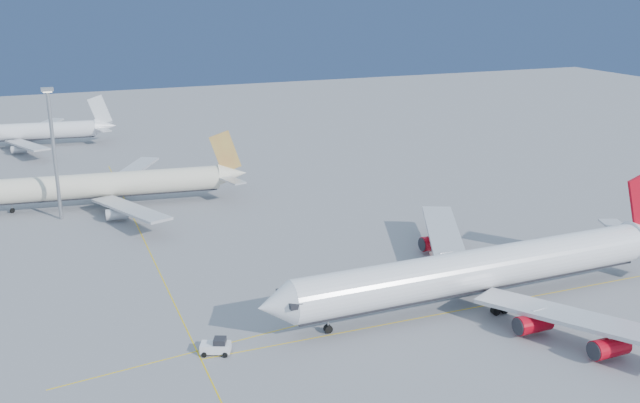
# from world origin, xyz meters

# --- Properties ---
(ground) EXTENTS (500.00, 500.00, 0.00)m
(ground) POSITION_xyz_m (0.00, 0.00, 0.00)
(ground) COLOR slate
(ground) RESTS_ON ground
(taxiway_lines) EXTENTS (118.86, 140.00, 0.02)m
(taxiway_lines) POSITION_xyz_m (-14.71, 6.34, 0.01)
(taxiway_lines) COLOR yellow
(taxiway_lines) RESTS_ON ground
(airliner_virgin) EXTENTS (74.46, 67.00, 18.40)m
(airliner_virgin) POSITION_xyz_m (5.60, -12.70, 5.55)
(airliner_virgin) COLOR white
(airliner_virgin) RESTS_ON ground
(airliner_etihad) EXTENTS (60.82, 55.85, 15.87)m
(airliner_etihad) POSITION_xyz_m (-42.51, 61.85, 4.83)
(airliner_etihad) COLOR beige
(airliner_etihad) RESTS_ON ground
(airliner_third) EXTENTS (56.41, 51.65, 15.13)m
(airliner_third) POSITION_xyz_m (-61.70, 135.19, 4.58)
(airliner_third) COLOR white
(airliner_third) RESTS_ON ground
(pushback_tug) EXTENTS (4.49, 3.65, 2.26)m
(pushback_tug) POSITION_xyz_m (-37.64, -13.20, 1.05)
(pushback_tug) COLOR white
(pushback_tug) RESTS_ON ground
(light_mast) EXTENTS (2.41, 2.41, 27.89)m
(light_mast) POSITION_xyz_m (-54.34, 55.77, 16.46)
(light_mast) COLOR gray
(light_mast) RESTS_ON ground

